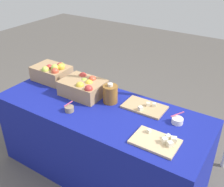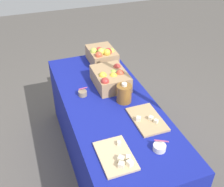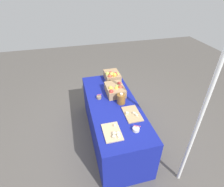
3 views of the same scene
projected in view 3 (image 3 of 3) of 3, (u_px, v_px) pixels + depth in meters
The scene contains 10 objects.
ground_plane at pixel (113, 136), 3.23m from camera, with size 10.00×10.00×0.00m, color #56514C.
table at pixel (113, 121), 3.02m from camera, with size 1.90×0.76×0.74m, color navy.
apple_crate_left at pixel (112, 76), 3.37m from camera, with size 0.37×0.27×0.21m.
apple_crate_middle at pixel (115, 90), 3.00m from camera, with size 0.39×0.29×0.18m.
cutting_board_front at pixel (113, 132), 2.29m from camera, with size 0.33×0.23×0.06m.
cutting_board_back at pixel (132, 114), 2.59m from camera, with size 0.36×0.22×0.05m.
sample_bowl_near at pixel (99, 97), 2.91m from camera, with size 0.08×0.08×0.09m.
sample_bowl_mid at pixel (136, 129), 2.31m from camera, with size 0.10×0.10×0.10m.
cider_jug at pixel (121, 99), 2.78m from camera, with size 0.13×0.13×0.18m.
tent_pole at pixel (200, 118), 1.93m from camera, with size 0.04×0.04×2.28m, color white.
Camera 3 is at (2.17, -0.58, 2.45)m, focal length 28.56 mm.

